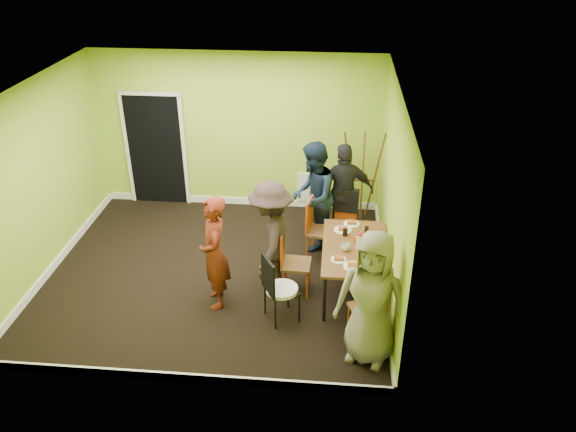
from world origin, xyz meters
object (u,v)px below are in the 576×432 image
at_px(thermos, 359,242).
at_px(blue_bottle, 375,254).
at_px(person_left_far, 313,197).
at_px(chair_bentwood, 277,286).
at_px(orange_bottle, 354,239).
at_px(chair_front_end, 370,307).
at_px(person_back_end, 344,193).
at_px(dining_table, 355,250).
at_px(chair_left_far, 316,225).
at_px(chair_left_near, 291,258).
at_px(person_standing, 215,253).
at_px(easel, 362,178).
at_px(person_front_end, 372,299).
at_px(person_left_near, 271,238).
at_px(chair_back_end, 346,207).

xyz_separation_m(thermos, blue_bottle, (0.21, -0.31, 0.01)).
relative_size(blue_bottle, person_left_far, 0.13).
height_order(chair_bentwood, orange_bottle, chair_bentwood).
height_order(chair_front_end, person_back_end, person_back_end).
bearing_deg(dining_table, orange_bottle, 95.44).
bearing_deg(chair_left_far, orange_bottle, 49.01).
bearing_deg(chair_left_near, dining_table, 94.83).
height_order(person_standing, person_back_end, person_back_end).
bearing_deg(easel, person_standing, -129.26).
distance_m(chair_left_far, chair_front_end, 2.06).
relative_size(dining_table, person_front_end, 0.86).
bearing_deg(easel, chair_left_near, -116.16).
bearing_deg(orange_bottle, person_standing, -163.10).
bearing_deg(blue_bottle, person_front_end, -95.14).
bearing_deg(chair_left_far, thermos, 46.16).
bearing_deg(chair_left_near, blue_bottle, 77.77).
relative_size(dining_table, chair_bentwood, 1.53).
distance_m(chair_left_near, person_standing, 1.09).
relative_size(chair_bentwood, person_standing, 0.60).
bearing_deg(person_left_near, chair_front_end, 57.38).
distance_m(chair_left_far, thermos, 1.14).
bearing_deg(person_back_end, chair_left_near, 50.67).
bearing_deg(thermos, chair_front_end, -82.37).
bearing_deg(easel, chair_front_end, -89.18).
height_order(person_standing, person_left_far, person_left_far).
bearing_deg(chair_back_end, thermos, 103.54).
height_order(easel, thermos, easel).
xyz_separation_m(chair_bentwood, easel, (1.14, 2.74, 0.31)).
relative_size(chair_back_end, person_standing, 0.59).
relative_size(chair_back_end, orange_bottle, 12.20).
xyz_separation_m(chair_left_near, easel, (1.02, 2.08, 0.30)).
bearing_deg(orange_bottle, person_back_end, 96.53).
height_order(thermos, person_left_far, person_left_far).
height_order(orange_bottle, person_front_end, person_front_end).
distance_m(thermos, person_back_end, 1.51).
bearing_deg(person_back_end, easel, -132.30).
bearing_deg(person_left_near, dining_table, 95.45).
distance_m(chair_left_near, chair_bentwood, 0.67).
bearing_deg(chair_back_end, chair_left_near, 67.06).
height_order(person_left_near, person_back_end, person_left_near).
height_order(dining_table, chair_bentwood, chair_bentwood).
bearing_deg(person_front_end, chair_front_end, 106.72).
bearing_deg(person_front_end, chair_bentwood, 172.32).
relative_size(chair_back_end, person_front_end, 0.55).
xyz_separation_m(person_left_near, person_back_end, (0.99, 1.51, -0.01)).
bearing_deg(person_left_near, person_front_end, 50.00).
relative_size(chair_front_end, orange_bottle, 11.96).
bearing_deg(chair_bentwood, person_front_end, 32.70).
xyz_separation_m(chair_front_end, person_left_near, (-1.34, 1.00, 0.31)).
bearing_deg(thermos, person_left_far, 119.20).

